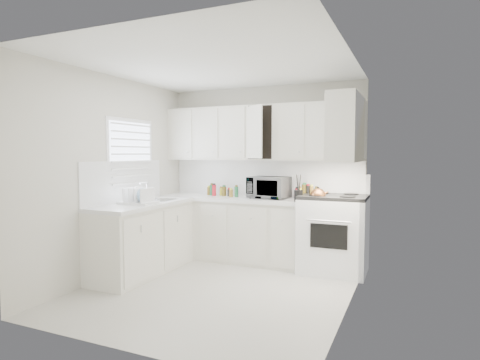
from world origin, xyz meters
The scene contains 38 objects.
floor centered at (0.00, 0.00, 0.00)m, with size 3.20×3.20×0.00m, color beige.
ceiling centered at (0.00, 0.00, 2.60)m, with size 3.20×3.20×0.00m, color white.
wall_back centered at (0.00, 1.60, 1.30)m, with size 3.00×3.00×0.00m, color beige.
wall_front centered at (0.00, -1.60, 1.30)m, with size 3.00×3.00×0.00m, color beige.
wall_left centered at (-1.50, 0.00, 1.30)m, with size 3.20×3.20×0.00m, color beige.
wall_right centered at (1.50, 0.00, 1.30)m, with size 3.20×3.20×0.00m, color beige.
window_blinds centered at (-1.48, 0.35, 1.55)m, with size 0.06×0.96×1.06m, color white, non-canonical shape.
lower_cabinets_back centered at (-0.39, 1.30, 0.45)m, with size 2.22×0.60×0.90m, color beige, non-canonical shape.
lower_cabinets_left centered at (-1.20, 0.20, 0.45)m, with size 0.60×1.60×0.90m, color beige, non-canonical shape.
countertop_back centered at (-0.39, 1.29, 0.93)m, with size 2.24×0.64×0.05m, color silver.
countertop_left centered at (-1.19, 0.20, 0.93)m, with size 0.64×1.62×0.05m, color silver.
backsplash_back centered at (0.00, 1.59, 1.23)m, with size 2.98×0.02×0.55m, color silver.
backsplash_left centered at (-1.49, 0.20, 1.23)m, with size 0.02×1.60×0.55m, color silver.
upper_cabinets_back centered at (0.00, 1.44, 1.50)m, with size 3.00×0.33×0.80m, color beige, non-canonical shape.
upper_cabinets_right centered at (1.33, 0.82, 1.50)m, with size 0.33×0.90×0.80m, color beige, non-canonical shape.
sink centered at (-1.19, 0.55, 1.07)m, with size 0.42×0.38×0.30m, color gray, non-canonical shape.
stove centered at (1.13, 1.26, 0.67)m, with size 0.87×0.71×1.33m, color white, non-canonical shape.
tea_kettle centered at (0.95, 1.10, 1.06)m, with size 0.25×0.21×0.23m, color #955128, non-canonical shape.
frying_pan centered at (1.31, 1.42, 0.96)m, with size 0.25×0.42×0.04m, color black, non-canonical shape.
microwave centered at (0.17, 1.35, 1.14)m, with size 0.56×0.31×0.38m, color gray.
rice_cooker centered at (0.03, 1.40, 1.06)m, with size 0.22×0.22×0.22m, color white, non-canonical shape.
paper_towel centered at (-0.03, 1.52, 1.08)m, with size 0.12×0.12×0.27m, color white.
utensil_crock centered at (0.68, 1.11, 1.14)m, with size 0.13×0.13×0.38m, color black, non-canonical shape.
dish_rack centered at (-1.14, 0.05, 1.07)m, with size 0.44×0.33×0.24m, color white, non-canonical shape.
spice_left_0 centered at (-0.85, 1.42, 1.02)m, with size 0.06×0.06×0.13m, color olive.
spice_left_1 centered at (-0.78, 1.33, 1.02)m, with size 0.06×0.06×0.13m, color #23693A.
spice_left_2 centered at (-0.70, 1.42, 1.02)m, with size 0.06×0.06×0.13m, color red.
spice_left_3 centered at (-0.62, 1.33, 1.02)m, with size 0.06×0.06×0.13m, color yellow.
spice_left_4 centered at (-0.55, 1.42, 1.02)m, with size 0.06×0.06×0.13m, color brown.
spice_left_5 centered at (-0.47, 1.33, 1.02)m, with size 0.06×0.06×0.13m, color black.
spice_left_6 centered at (-0.40, 1.42, 1.02)m, with size 0.06×0.06×0.13m, color olive.
spice_left_7 centered at (-0.32, 1.33, 1.02)m, with size 0.06×0.06×0.13m, color #23693A.
sauce_right_0 centered at (0.58, 1.46, 1.05)m, with size 0.06×0.06×0.19m, color red.
sauce_right_1 centered at (0.64, 1.40, 1.05)m, with size 0.06×0.06×0.19m, color yellow.
sauce_right_2 centered at (0.69, 1.46, 1.05)m, with size 0.06×0.06×0.19m, color brown.
sauce_right_3 centered at (0.74, 1.40, 1.05)m, with size 0.06×0.06×0.19m, color black.
sauce_right_4 centered at (0.80, 1.46, 1.05)m, with size 0.06×0.06×0.19m, color olive.
sauce_right_5 centered at (0.85, 1.40, 1.05)m, with size 0.06×0.06×0.19m, color #23693A.
Camera 1 is at (2.09, -4.09, 1.60)m, focal length 29.84 mm.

